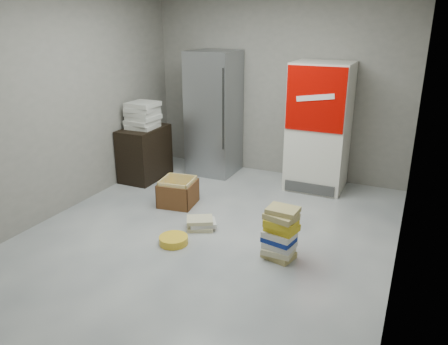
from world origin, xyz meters
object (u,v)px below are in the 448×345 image
coke_cooler (319,127)px  wood_shelf (145,153)px  phonebook_stack_main (280,234)px  steel_fridge (214,114)px  cardboard_box (178,194)px

coke_cooler → wood_shelf: size_ratio=2.25×
wood_shelf → phonebook_stack_main: 3.00m
steel_fridge → phonebook_stack_main: size_ratio=3.37×
coke_cooler → wood_shelf: coke_cooler is taller
steel_fridge → coke_cooler: size_ratio=1.06×
coke_cooler → phonebook_stack_main: 2.26m
wood_shelf → cardboard_box: bearing=-34.7°
coke_cooler → phonebook_stack_main: coke_cooler is taller
steel_fridge → wood_shelf: steel_fridge is taller
cardboard_box → coke_cooler: bearing=34.9°
coke_cooler → phonebook_stack_main: (0.15, -2.16, -0.62)m
coke_cooler → wood_shelf: (-2.48, -0.72, -0.50)m
coke_cooler → cardboard_box: (-1.51, -1.40, -0.76)m
steel_fridge → phonebook_stack_main: bearing=-50.3°
steel_fridge → phonebook_stack_main: 2.90m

